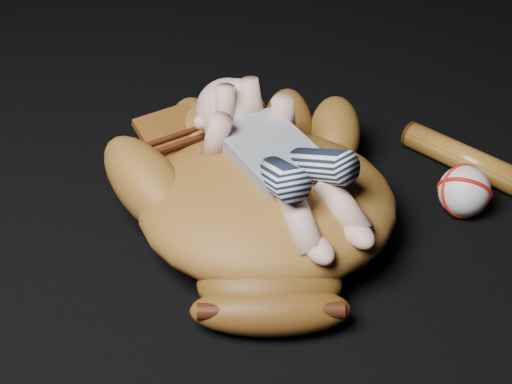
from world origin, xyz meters
The scene contains 3 objects.
baseball_glove centered at (-0.06, 0.09, 0.09)m, with size 0.48×0.55×0.17m, color brown, non-canonical shape.
newborn_baby centered at (-0.04, 0.09, 0.14)m, with size 0.18×0.40×0.16m, color #D39E88, non-canonical shape.
baseball centered at (0.25, 0.06, 0.04)m, with size 0.08×0.08×0.08m, color silver.
Camera 1 is at (-0.35, -0.79, 0.79)m, focal length 55.00 mm.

